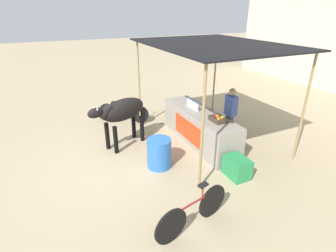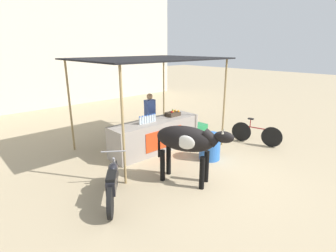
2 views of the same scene
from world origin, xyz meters
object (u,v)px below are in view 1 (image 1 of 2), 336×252
Objects in this scene: cow at (122,112)px; bicycle_leaning at (193,212)px; fruit_crate at (218,119)px; water_barrel at (159,153)px; stall_counter at (199,127)px; motorcycle_parked at (124,110)px; cooler_box at (237,167)px; vendor_behind_counter at (230,116)px.

bicycle_leaning is at bearing 3.63° from cow.
fruit_crate reaches higher than water_barrel.
stall_counter reaches higher than motorcycle_parked.
bicycle_leaning is at bearing -3.13° from motorcycle_parked.
cow is 3.64m from bicycle_leaning.
cow is at bearing -16.78° from motorcycle_parked.
cow is at bearing -143.22° from cooler_box.
vendor_behind_counter reaches higher than stall_counter.
stall_counter is at bearing 177.01° from cooler_box.
vendor_behind_counter is at bearing 133.11° from bicycle_leaning.
vendor_behind_counter is 3.04m from cow.
vendor_behind_counter is at bearing 62.75° from stall_counter.
water_barrel is at bearing -65.94° from stall_counter.
cow is 1.88m from motorcycle_parked.
bicycle_leaning is (0.94, -1.73, 0.11)m from cooler_box.
stall_counter reaches higher than cooler_box.
bicycle_leaning is at bearing -33.11° from stall_counter.
motorcycle_parked is (-4.32, -1.44, 0.19)m from cooler_box.
motorcycle_parked is (-3.25, -1.59, -0.60)m from fruit_crate.
water_barrel reaches higher than cooler_box.
cooler_box is 0.33× the size of cow.
bicycle_leaning is (2.10, -0.26, -0.03)m from water_barrel.
bicycle_leaning is at bearing -6.92° from water_barrel.
cow reaches higher than motorcycle_parked.
stall_counter is 1.99× the size of motorcycle_parked.
bicycle_leaning is (3.56, 0.23, -0.69)m from cow.
stall_counter is 4.01× the size of water_barrel.
cooler_box is at bearing 51.90° from water_barrel.
cow is (-1.15, -2.81, 0.18)m from vendor_behind_counter.
water_barrel is at bearing -0.60° from motorcycle_parked.
stall_counter is at bearing 146.89° from bicycle_leaning.
water_barrel is at bearing 18.23° from cow.
water_barrel is 0.46× the size of bicycle_leaning.
cooler_box is 1.98m from bicycle_leaning.
stall_counter is 1.73m from water_barrel.
stall_counter is at bearing 114.06° from water_barrel.
bicycle_leaning is (2.02, -1.88, -0.68)m from fruit_crate.
cow is (-1.46, -0.48, 0.66)m from water_barrel.
stall_counter is 1.85× the size of bicycle_leaning.
cow is at bearing -112.20° from vendor_behind_counter.
fruit_crate reaches higher than bicycle_leaning.
motorcycle_parked is at bearing 176.87° from bicycle_leaning.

